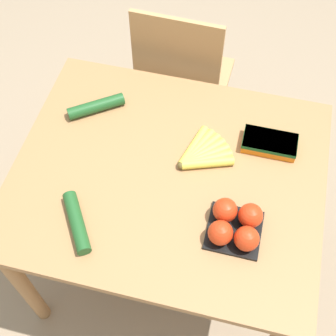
{
  "coord_description": "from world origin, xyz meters",
  "views": [
    {
      "loc": [
        0.22,
        -0.87,
        2.17
      ],
      "look_at": [
        0.0,
        0.0,
        0.8
      ],
      "focal_mm": 50.0,
      "sensor_mm": 36.0,
      "label": 1
    }
  ],
  "objects_px": {
    "chair": "(182,83)",
    "banana_bunch": "(202,154)",
    "carrot_bag": "(270,143)",
    "cucumber_near": "(96,106)",
    "tomato_pack": "(235,225)",
    "cucumber_far": "(77,222)"
  },
  "relations": [
    {
      "from": "chair",
      "to": "banana_bunch",
      "type": "xyz_separation_m",
      "value": [
        0.2,
        -0.58,
        0.28
      ]
    },
    {
      "from": "carrot_bag",
      "to": "cucumber_near",
      "type": "xyz_separation_m",
      "value": [
        -0.67,
        0.01,
        -0.0
      ]
    },
    {
      "from": "tomato_pack",
      "to": "carrot_bag",
      "type": "bearing_deg",
      "value": 79.65
    },
    {
      "from": "carrot_bag",
      "to": "cucumber_near",
      "type": "distance_m",
      "value": 0.67
    },
    {
      "from": "chair",
      "to": "tomato_pack",
      "type": "height_order",
      "value": "chair"
    },
    {
      "from": "carrot_bag",
      "to": "cucumber_far",
      "type": "distance_m",
      "value": 0.74
    },
    {
      "from": "chair",
      "to": "banana_bunch",
      "type": "height_order",
      "value": "chair"
    },
    {
      "from": "carrot_bag",
      "to": "cucumber_far",
      "type": "bearing_deg",
      "value": -140.39
    },
    {
      "from": "cucumber_near",
      "to": "chair",
      "type": "bearing_deg",
      "value": 63.05
    },
    {
      "from": "cucumber_far",
      "to": "carrot_bag",
      "type": "bearing_deg",
      "value": 39.61
    },
    {
      "from": "banana_bunch",
      "to": "cucumber_near",
      "type": "relative_size",
      "value": 0.97
    },
    {
      "from": "chair",
      "to": "cucumber_far",
      "type": "xyz_separation_m",
      "value": [
        -0.14,
        -0.95,
        0.29
      ]
    },
    {
      "from": "carrot_bag",
      "to": "cucumber_far",
      "type": "relative_size",
      "value": 0.93
    },
    {
      "from": "chair",
      "to": "cucumber_near",
      "type": "bearing_deg",
      "value": 65.16
    },
    {
      "from": "tomato_pack",
      "to": "cucumber_near",
      "type": "relative_size",
      "value": 0.85
    },
    {
      "from": "cucumber_near",
      "to": "cucumber_far",
      "type": "distance_m",
      "value": 0.5
    },
    {
      "from": "chair",
      "to": "carrot_bag",
      "type": "height_order",
      "value": "chair"
    },
    {
      "from": "banana_bunch",
      "to": "tomato_pack",
      "type": "relative_size",
      "value": 1.13
    },
    {
      "from": "tomato_pack",
      "to": "banana_bunch",
      "type": "bearing_deg",
      "value": 121.72
    },
    {
      "from": "cucumber_far",
      "to": "chair",
      "type": "bearing_deg",
      "value": 81.68
    },
    {
      "from": "chair",
      "to": "banana_bunch",
      "type": "distance_m",
      "value": 0.68
    },
    {
      "from": "chair",
      "to": "cucumber_far",
      "type": "relative_size",
      "value": 4.68
    }
  ]
}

